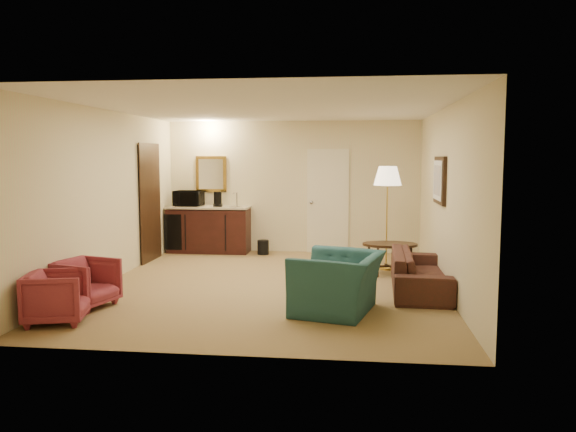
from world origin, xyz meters
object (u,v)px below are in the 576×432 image
object	(u,v)px
sofa	(420,265)
microwave	(188,197)
wetbar_cabinet	(209,229)
floor_lamp	(387,218)
rose_chair_far	(57,294)
waste_bin	(263,247)
coffee_table	(390,259)
rose_chair_near	(85,281)
teal_armchair	(338,273)
coffee_maker	(218,199)

from	to	relation	value
sofa	microwave	bearing A→B (deg)	58.16
wetbar_cabinet	floor_lamp	xyz separation A→B (m)	(3.42, -1.32, 0.41)
rose_chair_far	waste_bin	world-z (taller)	rose_chair_far
rose_chair_far	coffee_table	world-z (taller)	rose_chair_far
floor_lamp	microwave	xyz separation A→B (m)	(-3.83, 1.34, 0.23)
rose_chair_near	floor_lamp	distance (m)	4.89
wetbar_cabinet	rose_chair_far	world-z (taller)	wetbar_cabinet
waste_bin	sofa	bearing A→B (deg)	-45.45
rose_chair_near	teal_armchair	bearing A→B (deg)	-71.97
teal_armchair	floor_lamp	xyz separation A→B (m)	(0.74, 2.75, 0.39)
rose_chair_far	coffee_maker	xyz separation A→B (m)	(0.70, 4.84, 0.74)
waste_bin	microwave	xyz separation A→B (m)	(-1.53, 0.15, 0.97)
teal_armchair	rose_chair_far	size ratio (longest dim) A/B	1.69
wetbar_cabinet	coffee_table	bearing A→B (deg)	-26.50
microwave	floor_lamp	bearing A→B (deg)	-15.16
floor_lamp	teal_armchair	bearing A→B (deg)	-105.02
teal_armchair	waste_bin	bearing A→B (deg)	-144.09
teal_armchair	microwave	size ratio (longest dim) A/B	2.03
wetbar_cabinet	rose_chair_far	bearing A→B (deg)	-95.84
teal_armchair	coffee_maker	size ratio (longest dim) A/B	3.78
sofa	rose_chair_far	distance (m)	4.75
rose_chair_far	coffee_maker	distance (m)	4.94
waste_bin	rose_chair_far	bearing A→B (deg)	-108.74
coffee_maker	rose_chair_far	bearing A→B (deg)	-90.58
rose_chair_far	microwave	size ratio (longest dim) A/B	1.20
waste_bin	rose_chair_near	bearing A→B (deg)	-111.59
sofa	teal_armchair	size ratio (longest dim) A/B	1.74
teal_armchair	floor_lamp	world-z (taller)	floor_lamp
rose_chair_far	floor_lamp	xyz separation A→B (m)	(3.92, 3.56, 0.55)
rose_chair_near	coffee_maker	distance (m)	4.28
rose_chair_far	microwave	xyz separation A→B (m)	(0.09, 4.91, 0.78)
coffee_maker	rose_chair_near	bearing A→B (deg)	-91.90
rose_chair_near	coffee_maker	bearing A→B (deg)	5.98
sofa	rose_chair_near	distance (m)	4.51
rose_chair_far	coffee_table	xyz separation A→B (m)	(3.95, 3.16, -0.08)
floor_lamp	coffee_maker	xyz separation A→B (m)	(-3.21, 1.27, 0.19)
microwave	coffee_maker	size ratio (longest dim) A/B	1.87
floor_lamp	coffee_maker	distance (m)	3.46
sofa	coffee_table	bearing A→B (deg)	19.64
rose_chair_far	coffee_maker	world-z (taller)	coffee_maker
waste_bin	microwave	world-z (taller)	microwave
wetbar_cabinet	rose_chair_near	distance (m)	4.24
wetbar_cabinet	waste_bin	xyz separation A→B (m)	(1.11, -0.13, -0.32)
rose_chair_near	microwave	distance (m)	4.30
waste_bin	teal_armchair	bearing A→B (deg)	-68.34
wetbar_cabinet	coffee_table	world-z (taller)	wetbar_cabinet
rose_chair_near	waste_bin	distance (m)	4.39
waste_bin	coffee_maker	size ratio (longest dim) A/B	0.95
microwave	wetbar_cabinet	bearing A→B (deg)	0.74
floor_lamp	microwave	world-z (taller)	floor_lamp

